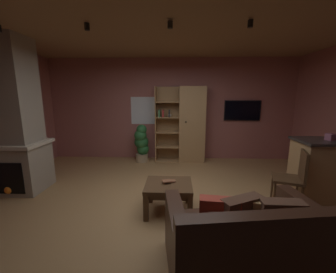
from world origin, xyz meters
TOP-DOWN VIEW (x-y plane):
  - floor at (0.00, 0.00)m, footprint 6.56×5.27m
  - wall_back at (0.00, 2.66)m, footprint 6.68×0.06m
  - ceiling at (0.00, 0.00)m, footprint 6.56×5.27m
  - window_pane_back at (-0.72, 2.63)m, footprint 0.76×0.01m
  - stone_fireplace at (-2.73, 0.50)m, footprint 0.93×0.78m
  - bookshelf_cabinet at (0.47, 2.39)m, footprint 1.29×0.41m
  - tissue_box at (2.60, 0.28)m, footprint 0.14×0.14m
  - leather_couch at (0.82, -1.24)m, footprint 1.60×1.11m
  - coffee_table at (0.03, -0.15)m, footprint 0.69×0.60m
  - table_book_0 at (0.07, -0.08)m, footprint 0.14×0.10m
  - table_book_1 at (0.00, -0.14)m, footprint 0.15×0.13m
  - dining_chair at (1.94, 0.02)m, footprint 0.54×0.54m
  - potted_floor_plant at (-0.77, 2.26)m, footprint 0.38×0.41m
  - wall_mounted_tv at (1.90, 2.60)m, footprint 0.95×0.06m
  - track_light_spot_1 at (-1.07, -0.08)m, footprint 0.07×0.07m
  - track_light_spot_2 at (0.05, -0.11)m, footprint 0.07×0.07m
  - track_light_spot_3 at (1.08, -0.11)m, footprint 0.07×0.07m

SIDE VIEW (x-z plane):
  - floor at x=0.00m, z-range -0.02..0.00m
  - leather_couch at x=0.82m, z-range -0.11..0.73m
  - coffee_table at x=0.03m, z-range 0.13..0.58m
  - table_book_0 at x=0.07m, z-range 0.44..0.47m
  - table_book_1 at x=0.00m, z-range 0.47..0.49m
  - potted_floor_plant at x=-0.77m, z-range 0.01..1.01m
  - dining_chair at x=1.94m, z-range 0.07..0.99m
  - bookshelf_cabinet at x=0.47m, z-range -0.01..1.96m
  - tissue_box at x=2.60m, z-range 1.03..1.14m
  - stone_fireplace at x=-2.73m, z-range -0.13..2.58m
  - window_pane_back at x=-0.72m, z-range 0.96..1.70m
  - wall_mounted_tv at x=1.90m, z-range 1.07..1.61m
  - wall_back at x=0.00m, z-range 0.00..2.71m
  - track_light_spot_1 at x=-1.07m, z-range 2.59..2.68m
  - track_light_spot_2 at x=0.05m, z-range 2.59..2.68m
  - track_light_spot_3 at x=1.08m, z-range 2.59..2.68m
  - ceiling at x=0.00m, z-range 2.71..2.73m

